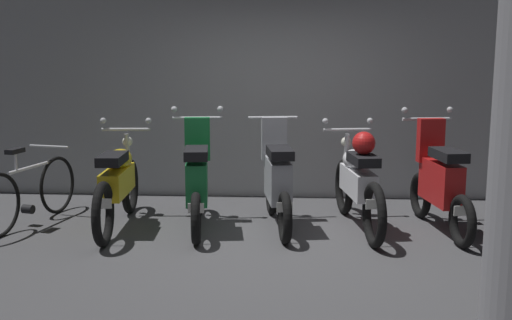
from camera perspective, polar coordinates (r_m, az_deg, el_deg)
The scene contains 8 objects.
ground_plane at distance 6.15m, azimuth 1.77°, elevation -8.11°, with size 80.00×80.00×0.00m, color #424244.
back_wall at distance 8.26m, azimuth 2.34°, elevation 7.15°, with size 16.00×0.30×3.02m, color #9EA0A3.
motorbike_slot_0 at distance 6.93m, azimuth -12.47°, elevation -2.07°, with size 0.59×1.95×1.15m.
motorbike_slot_1 at distance 6.79m, azimuth -5.37°, elevation -1.83°, with size 0.59×1.68×1.29m.
motorbike_slot_2 at distance 6.79m, azimuth 1.95°, elevation -1.81°, with size 0.56×1.67×1.18m.
motorbike_slot_3 at distance 6.81m, azimuth 9.26°, elevation -1.88°, with size 0.58×1.94×1.15m.
motorbike_slot_4 at distance 6.93m, azimuth 16.35°, elevation -1.94°, with size 0.58×1.67×1.29m.
bicycle at distance 7.34m, azimuth -19.90°, elevation -2.81°, with size 0.54×1.70×0.89m.
Camera 1 is at (0.17, -5.85, 1.89)m, focal length 43.94 mm.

